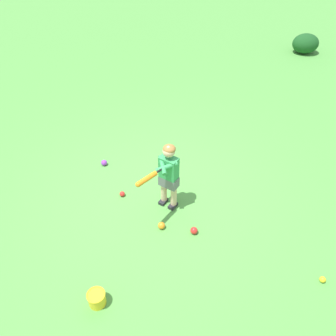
{
  "coord_description": "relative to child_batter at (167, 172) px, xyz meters",
  "views": [
    {
      "loc": [
        0.28,
        -3.84,
        3.78
      ],
      "look_at": [
        0.29,
        0.09,
        0.45
      ],
      "focal_mm": 37.21,
      "sensor_mm": 36.0,
      "label": 1
    }
  ],
  "objects": [
    {
      "name": "play_ball_midfield",
      "position": [
        -0.69,
        0.19,
        -0.61
      ],
      "size": [
        0.08,
        0.08,
        0.08
      ],
      "primitive_type": "sphere",
      "color": "red",
      "rests_on": "ground"
    },
    {
      "name": "play_ball_near_batter",
      "position": [
        -0.08,
        -0.44,
        -0.6
      ],
      "size": [
        0.1,
        0.1,
        0.1
      ],
      "primitive_type": "sphere",
      "color": "orange",
      "rests_on": "ground"
    },
    {
      "name": "toy_bucket",
      "position": [
        -0.8,
        -1.55,
        -0.55
      ],
      "size": [
        0.22,
        0.22,
        0.19
      ],
      "color": "yellow",
      "rests_on": "ground"
    },
    {
      "name": "ground_plane",
      "position": [
        -0.27,
        0.23,
        -0.65
      ],
      "size": [
        40.0,
        40.0,
        0.0
      ],
      "primitive_type": "plane",
      "color": "#519942"
    },
    {
      "name": "play_ball_behind_batter",
      "position": [
        -1.07,
        0.94,
        -0.6
      ],
      "size": [
        0.1,
        0.1,
        0.1
      ],
      "primitive_type": "sphere",
      "color": "purple",
      "rests_on": "ground"
    },
    {
      "name": "play_ball_far_right",
      "position": [
        1.88,
        -1.27,
        -0.61
      ],
      "size": [
        0.08,
        0.08,
        0.08
      ],
      "primitive_type": "sphere",
      "color": "yellow",
      "rests_on": "ground"
    },
    {
      "name": "child_batter",
      "position": [
        0.0,
        0.0,
        0.0
      ],
      "size": [
        0.57,
        0.68,
        1.08
      ],
      "color": "#232328",
      "rests_on": "ground"
    },
    {
      "name": "play_ball_center_lawn",
      "position": [
        0.36,
        -0.53,
        -0.6
      ],
      "size": [
        0.1,
        0.1,
        0.1
      ],
      "primitive_type": "sphere",
      "color": "red",
      "rests_on": "ground"
    },
    {
      "name": "shrub_left_background",
      "position": [
        3.75,
        5.8,
        -0.39
      ],
      "size": [
        0.7,
        0.58,
        0.52
      ],
      "primitive_type": "ellipsoid",
      "color": "#194C1E",
      "rests_on": "ground"
    }
  ]
}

